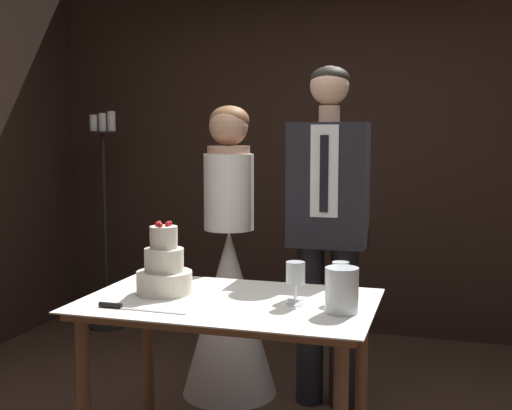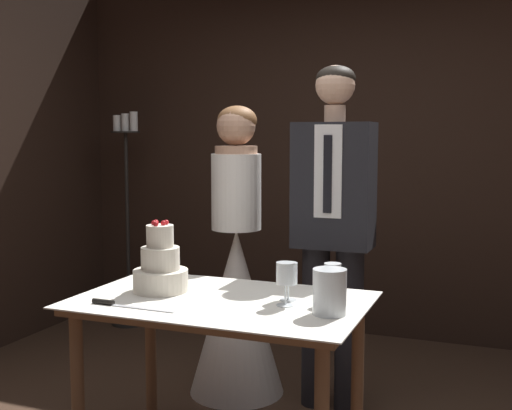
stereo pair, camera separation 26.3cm
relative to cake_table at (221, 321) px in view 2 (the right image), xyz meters
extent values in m
cube|color=black|center=(0.10, 2.24, 0.69)|extent=(4.68, 0.12, 2.73)
cylinder|color=brown|center=(-0.54, -0.30, -0.31)|extent=(0.06, 0.06, 0.73)
cylinder|color=brown|center=(-0.54, 0.30, -0.31)|extent=(0.06, 0.06, 0.73)
cylinder|color=brown|center=(0.54, 0.30, -0.31)|extent=(0.06, 0.06, 0.73)
cube|color=brown|center=(0.00, 0.00, 0.07)|extent=(1.19, 0.72, 0.03)
cube|color=white|center=(0.00, 0.00, 0.10)|extent=(1.25, 0.78, 0.01)
cylinder|color=silver|center=(-0.32, 0.03, 0.15)|extent=(0.25, 0.25, 0.10)
cylinder|color=silver|center=(-0.32, 0.03, 0.25)|extent=(0.18, 0.18, 0.10)
cylinder|color=silver|center=(-0.32, 0.03, 0.35)|extent=(0.12, 0.12, 0.10)
sphere|color=red|center=(-0.30, 0.03, 0.41)|extent=(0.02, 0.02, 0.02)
sphere|color=red|center=(-0.30, 0.06, 0.41)|extent=(0.02, 0.02, 0.02)
sphere|color=red|center=(-0.35, 0.05, 0.41)|extent=(0.02, 0.02, 0.02)
sphere|color=red|center=(-0.34, 0.02, 0.41)|extent=(0.02, 0.02, 0.02)
sphere|color=red|center=(-0.31, -0.01, 0.41)|extent=(0.02, 0.02, 0.02)
cube|color=silver|center=(-0.23, -0.26, 0.10)|extent=(0.29, 0.03, 0.00)
cylinder|color=black|center=(-0.42, -0.26, 0.11)|extent=(0.10, 0.02, 0.02)
cylinder|color=silver|center=(0.29, 0.00, 0.10)|extent=(0.07, 0.07, 0.00)
cylinder|color=silver|center=(0.29, 0.00, 0.15)|extent=(0.01, 0.01, 0.09)
cylinder|color=silver|center=(0.29, 0.00, 0.24)|extent=(0.08, 0.08, 0.09)
cylinder|color=silver|center=(0.28, 0.09, 0.10)|extent=(0.07, 0.07, 0.00)
cylinder|color=silver|center=(0.28, 0.09, 0.14)|extent=(0.01, 0.01, 0.07)
cylinder|color=silver|center=(0.28, 0.09, 0.22)|extent=(0.08, 0.08, 0.09)
cylinder|color=maroon|center=(0.28, 0.09, 0.19)|extent=(0.06, 0.06, 0.03)
cylinder|color=silver|center=(0.46, 0.11, 0.10)|extent=(0.07, 0.07, 0.00)
cylinder|color=silver|center=(0.46, 0.11, 0.14)|extent=(0.01, 0.01, 0.07)
cylinder|color=silver|center=(0.46, 0.11, 0.22)|extent=(0.07, 0.07, 0.09)
cylinder|color=silver|center=(0.50, -0.06, 0.19)|extent=(0.13, 0.13, 0.18)
cylinder|color=white|center=(0.50, -0.06, 0.14)|extent=(0.06, 0.06, 0.08)
sphere|color=#F9CC4C|center=(0.50, -0.06, 0.19)|extent=(0.02, 0.02, 0.02)
cone|color=white|center=(-0.28, 0.82, -0.20)|extent=(0.54, 0.54, 0.95)
cylinder|color=white|center=(-0.28, 0.82, 0.49)|extent=(0.28, 0.28, 0.43)
cylinder|color=tan|center=(-0.28, 0.82, 0.72)|extent=(0.24, 0.24, 0.04)
sphere|color=tan|center=(-0.28, 0.82, 0.85)|extent=(0.22, 0.22, 0.22)
ellipsoid|color=brown|center=(-0.28, 0.84, 0.89)|extent=(0.22, 0.22, 0.16)
cylinder|color=black|center=(0.19, 0.82, -0.23)|extent=(0.15, 0.15, 0.88)
cylinder|color=black|center=(0.37, 0.82, -0.23)|extent=(0.15, 0.15, 0.88)
cube|color=black|center=(0.28, 0.82, 0.54)|extent=(0.41, 0.24, 0.66)
cube|color=white|center=(0.28, 0.70, 0.62)|extent=(0.14, 0.01, 0.48)
cube|color=black|center=(0.28, 0.69, 0.61)|extent=(0.04, 0.01, 0.40)
cylinder|color=#DBAD8E|center=(0.28, 0.82, 0.92)|extent=(0.11, 0.11, 0.09)
sphere|color=#DBAD8E|center=(0.28, 0.82, 1.06)|extent=(0.21, 0.21, 0.21)
ellipsoid|color=black|center=(0.28, 0.83, 1.10)|extent=(0.21, 0.21, 0.13)
cylinder|color=black|center=(-1.60, 1.76, -0.66)|extent=(0.28, 0.28, 0.02)
cylinder|color=black|center=(-1.60, 1.76, 0.09)|extent=(0.03, 0.03, 1.48)
cylinder|color=black|center=(-1.60, 1.76, 0.83)|extent=(0.22, 0.22, 0.01)
cylinder|color=white|center=(-1.68, 1.76, 0.90)|extent=(0.06, 0.06, 0.12)
cylinder|color=white|center=(-1.60, 1.76, 0.90)|extent=(0.06, 0.06, 0.13)
cylinder|color=white|center=(-1.53, 1.76, 0.91)|extent=(0.06, 0.06, 0.15)
camera|label=1|loc=(0.88, -2.55, 0.80)|focal=45.00mm
camera|label=2|loc=(1.13, -2.47, 0.80)|focal=45.00mm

